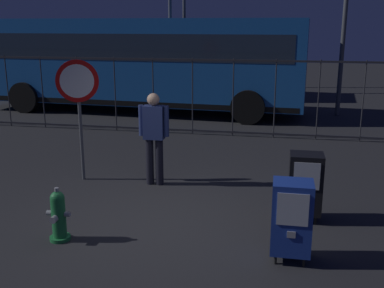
{
  "coord_description": "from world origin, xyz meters",
  "views": [
    {
      "loc": [
        1.69,
        -6.06,
        2.84
      ],
      "look_at": [
        0.3,
        1.2,
        0.9
      ],
      "focal_mm": 42.98,
      "sensor_mm": 36.0,
      "label": 1
    }
  ],
  "objects_px": {
    "fire_hydrant": "(59,216)",
    "bus_near": "(142,59)",
    "pedestrian": "(154,134)",
    "newspaper_box_primary": "(292,217)",
    "stop_sign": "(78,95)",
    "bus_far": "(128,52)",
    "newspaper_box_secondary": "(305,183)"
  },
  "relations": [
    {
      "from": "pedestrian",
      "to": "newspaper_box_secondary",
      "type": "bearing_deg",
      "value": -23.16
    },
    {
      "from": "bus_near",
      "to": "bus_far",
      "type": "distance_m",
      "value": 4.42
    },
    {
      "from": "newspaper_box_primary",
      "to": "bus_far",
      "type": "height_order",
      "value": "bus_far"
    },
    {
      "from": "fire_hydrant",
      "to": "bus_near",
      "type": "height_order",
      "value": "bus_near"
    },
    {
      "from": "stop_sign",
      "to": "fire_hydrant",
      "type": "bearing_deg",
      "value": -73.33
    },
    {
      "from": "newspaper_box_primary",
      "to": "bus_far",
      "type": "relative_size",
      "value": 0.1
    },
    {
      "from": "fire_hydrant",
      "to": "bus_near",
      "type": "distance_m",
      "value": 9.65
    },
    {
      "from": "bus_near",
      "to": "newspaper_box_primary",
      "type": "bearing_deg",
      "value": -59.94
    },
    {
      "from": "fire_hydrant",
      "to": "pedestrian",
      "type": "relative_size",
      "value": 0.45
    },
    {
      "from": "fire_hydrant",
      "to": "pedestrian",
      "type": "xyz_separation_m",
      "value": [
        0.67,
        2.41,
        0.6
      ]
    },
    {
      "from": "newspaper_box_primary",
      "to": "bus_far",
      "type": "xyz_separation_m",
      "value": [
        -6.51,
        13.41,
        1.14
      ]
    },
    {
      "from": "pedestrian",
      "to": "stop_sign",
      "type": "bearing_deg",
      "value": -179.75
    },
    {
      "from": "fire_hydrant",
      "to": "bus_far",
      "type": "xyz_separation_m",
      "value": [
        -3.46,
        13.43,
        1.36
      ]
    },
    {
      "from": "newspaper_box_primary",
      "to": "stop_sign",
      "type": "height_order",
      "value": "stop_sign"
    },
    {
      "from": "fire_hydrant",
      "to": "newspaper_box_primary",
      "type": "distance_m",
      "value": 3.05
    },
    {
      "from": "bus_near",
      "to": "fire_hydrant",
      "type": "bearing_deg",
      "value": -76.59
    },
    {
      "from": "newspaper_box_primary",
      "to": "bus_far",
      "type": "bearing_deg",
      "value": 115.89
    },
    {
      "from": "fire_hydrant",
      "to": "bus_far",
      "type": "relative_size",
      "value": 0.07
    },
    {
      "from": "newspaper_box_primary",
      "to": "pedestrian",
      "type": "height_order",
      "value": "pedestrian"
    },
    {
      "from": "pedestrian",
      "to": "bus_near",
      "type": "distance_m",
      "value": 7.41
    },
    {
      "from": "pedestrian",
      "to": "bus_near",
      "type": "xyz_separation_m",
      "value": [
        -2.31,
        7.0,
        0.76
      ]
    },
    {
      "from": "pedestrian",
      "to": "fire_hydrant",
      "type": "bearing_deg",
      "value": -105.57
    },
    {
      "from": "newspaper_box_primary",
      "to": "pedestrian",
      "type": "bearing_deg",
      "value": 134.85
    },
    {
      "from": "newspaper_box_primary",
      "to": "pedestrian",
      "type": "xyz_separation_m",
      "value": [
        -2.37,
        2.39,
        0.38
      ]
    },
    {
      "from": "pedestrian",
      "to": "bus_near",
      "type": "bearing_deg",
      "value": 108.28
    },
    {
      "from": "fire_hydrant",
      "to": "stop_sign",
      "type": "xyz_separation_m",
      "value": [
        -0.72,
        2.41,
        1.25
      ]
    },
    {
      "from": "fire_hydrant",
      "to": "stop_sign",
      "type": "bearing_deg",
      "value": 106.67
    },
    {
      "from": "newspaper_box_primary",
      "to": "bus_near",
      "type": "xyz_separation_m",
      "value": [
        -4.68,
        9.38,
        1.14
      ]
    },
    {
      "from": "fire_hydrant",
      "to": "pedestrian",
      "type": "distance_m",
      "value": 2.57
    },
    {
      "from": "fire_hydrant",
      "to": "newspaper_box_secondary",
      "type": "bearing_deg",
      "value": 21.72
    },
    {
      "from": "bus_far",
      "to": "newspaper_box_primary",
      "type": "bearing_deg",
      "value": -58.26
    },
    {
      "from": "stop_sign",
      "to": "bus_near",
      "type": "height_order",
      "value": "bus_near"
    }
  ]
}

